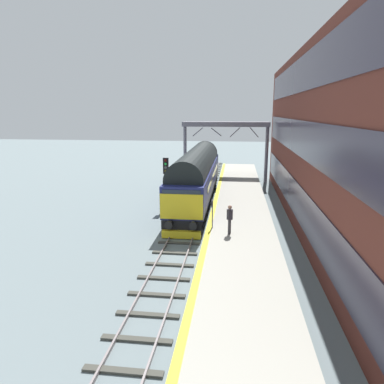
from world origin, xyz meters
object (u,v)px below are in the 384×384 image
(diesel_locomotive, at_px, (197,175))
(platform_number_sign, at_px, (212,209))
(signal_post_near, at_px, (166,176))
(waiting_passenger, at_px, (230,217))

(diesel_locomotive, bearing_deg, platform_number_sign, -78.33)
(platform_number_sign, bearing_deg, signal_post_near, 119.48)
(signal_post_near, bearing_deg, waiting_passenger, -57.98)
(signal_post_near, bearing_deg, diesel_locomotive, 40.56)
(waiting_passenger, bearing_deg, diesel_locomotive, 28.42)
(platform_number_sign, bearing_deg, waiting_passenger, -42.41)
(signal_post_near, distance_m, waiting_passenger, 9.85)
(platform_number_sign, distance_m, waiting_passenger, 1.41)
(platform_number_sign, xyz_separation_m, waiting_passenger, (1.04, -0.95, -0.13))
(signal_post_near, relative_size, platform_number_sign, 2.49)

